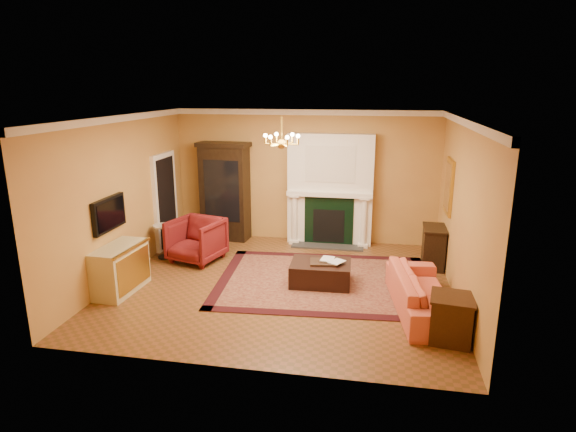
% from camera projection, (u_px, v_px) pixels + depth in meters
% --- Properties ---
extents(floor, '(6.00, 5.50, 0.02)m').
position_uv_depth(floor, '(282.00, 285.00, 8.76)').
color(floor, brown).
rests_on(floor, ground).
extents(ceiling, '(6.00, 5.50, 0.02)m').
position_uv_depth(ceiling, '(282.00, 116.00, 7.98)').
color(ceiling, silver).
rests_on(ceiling, wall_back).
extents(wall_back, '(6.00, 0.02, 3.00)m').
position_uv_depth(wall_back, '(305.00, 176.00, 10.99)').
color(wall_back, '#C19345').
rests_on(wall_back, floor).
extents(wall_front, '(6.00, 0.02, 3.00)m').
position_uv_depth(wall_front, '(238.00, 259.00, 5.75)').
color(wall_front, '#C19345').
rests_on(wall_front, floor).
extents(wall_left, '(0.02, 5.50, 3.00)m').
position_uv_depth(wall_left, '(122.00, 198.00, 8.89)').
color(wall_left, '#C19345').
rests_on(wall_left, floor).
extents(wall_right, '(0.02, 5.50, 3.00)m').
position_uv_depth(wall_right, '(463.00, 213.00, 7.85)').
color(wall_right, '#C19345').
rests_on(wall_right, floor).
extents(fireplace, '(1.90, 0.70, 2.50)m').
position_uv_depth(fireplace, '(330.00, 192.00, 10.79)').
color(fireplace, white).
rests_on(fireplace, wall_back).
extents(crown_molding, '(6.00, 5.50, 0.12)m').
position_uv_depth(crown_molding, '(292.00, 117.00, 8.90)').
color(crown_molding, white).
rests_on(crown_molding, ceiling).
extents(doorway, '(0.08, 1.05, 2.10)m').
position_uv_depth(doorway, '(166.00, 201.00, 10.61)').
color(doorway, white).
rests_on(doorway, wall_left).
extents(tv_panel, '(0.09, 0.95, 0.58)m').
position_uv_depth(tv_panel, '(109.00, 214.00, 8.35)').
color(tv_panel, black).
rests_on(tv_panel, wall_left).
extents(gilt_mirror, '(0.06, 0.76, 1.05)m').
position_uv_depth(gilt_mirror, '(449.00, 186.00, 9.15)').
color(gilt_mirror, gold).
rests_on(gilt_mirror, wall_right).
extents(chandelier, '(0.63, 0.55, 0.53)m').
position_uv_depth(chandelier, '(282.00, 141.00, 8.08)').
color(chandelier, gold).
rests_on(chandelier, ceiling).
extents(oriental_rug, '(4.08, 3.18, 0.02)m').
position_uv_depth(oriental_rug, '(324.00, 281.00, 8.90)').
color(oriental_rug, '#400F0D').
rests_on(oriental_rug, floor).
extents(china_cabinet, '(1.12, 0.59, 2.17)m').
position_uv_depth(china_cabinet, '(225.00, 194.00, 11.16)').
color(china_cabinet, black).
rests_on(china_cabinet, floor).
extents(wingback_armchair, '(1.15, 1.11, 0.98)m').
position_uv_depth(wingback_armchair, '(196.00, 238.00, 9.85)').
color(wingback_armchair, maroon).
rests_on(wingback_armchair, floor).
extents(pedestal_table, '(0.40, 0.40, 0.72)m').
position_uv_depth(pedestal_table, '(164.00, 239.00, 10.02)').
color(pedestal_table, black).
rests_on(pedestal_table, floor).
extents(commode, '(0.59, 1.14, 0.83)m').
position_uv_depth(commode, '(120.00, 269.00, 8.38)').
color(commode, '#C3B88F').
rests_on(commode, floor).
extents(coral_sofa, '(0.92, 2.24, 0.85)m').
position_uv_depth(coral_sofa, '(424.00, 286.00, 7.63)').
color(coral_sofa, '#CB5040').
rests_on(coral_sofa, floor).
extents(end_table, '(0.62, 0.62, 0.64)m').
position_uv_depth(end_table, '(451.00, 320.00, 6.76)').
color(end_table, '#331B0D').
rests_on(end_table, floor).
extents(console_table, '(0.44, 0.73, 0.79)m').
position_uv_depth(console_table, '(433.00, 248.00, 9.52)').
color(console_table, black).
rests_on(console_table, floor).
extents(leather_ottoman, '(1.10, 0.81, 0.40)m').
position_uv_depth(leather_ottoman, '(321.00, 273.00, 8.73)').
color(leather_ottoman, black).
rests_on(leather_ottoman, oriental_rug).
extents(ottoman_tray, '(0.55, 0.45, 0.03)m').
position_uv_depth(ottoman_tray, '(324.00, 262.00, 8.65)').
color(ottoman_tray, black).
rests_on(ottoman_tray, leather_ottoman).
extents(book_a, '(0.23, 0.06, 0.30)m').
position_uv_depth(book_a, '(321.00, 251.00, 8.71)').
color(book_a, gray).
rests_on(book_a, ottoman_tray).
extents(book_b, '(0.20, 0.13, 0.30)m').
position_uv_depth(book_b, '(332.00, 253.00, 8.62)').
color(book_b, gray).
rests_on(book_b, ottoman_tray).
extents(topiary_left, '(0.16, 0.16, 0.42)m').
position_uv_depth(topiary_left, '(307.00, 180.00, 10.77)').
color(topiary_left, gray).
rests_on(topiary_left, fireplace).
extents(topiary_right, '(0.17, 0.17, 0.46)m').
position_uv_depth(topiary_right, '(355.00, 181.00, 10.58)').
color(topiary_right, gray).
rests_on(topiary_right, fireplace).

